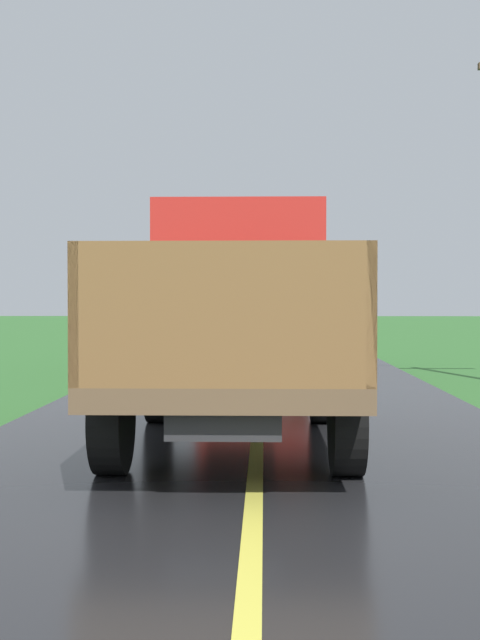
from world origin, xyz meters
The scene contains 2 objects.
banana_truck_near centered at (-0.24, 9.40, 1.46)m, with size 2.38×5.82×2.80m.
banana_truck_far centered at (-0.16, 20.36, 1.47)m, with size 2.38×5.81×2.80m.
Camera 1 is at (0.08, -0.69, 1.62)m, focal length 48.65 mm.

